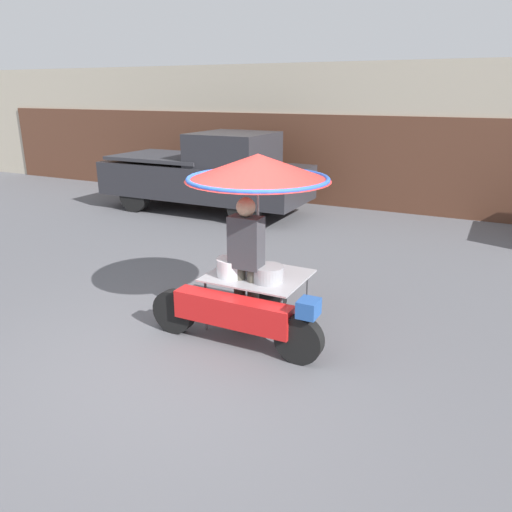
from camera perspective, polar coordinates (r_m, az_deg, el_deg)
ground_plane at (r=5.48m, az=-7.83°, el=-11.81°), size 36.00×36.00×0.00m
shopfront_building at (r=13.16m, az=14.76°, el=13.18°), size 28.00×2.06×3.38m
vendor_motorcycle_cart at (r=5.63m, az=-0.18°, el=6.23°), size 2.11×1.65×2.08m
vendor_person at (r=5.72m, az=-1.13°, el=-0.29°), size 0.38×0.22×1.62m
pickup_truck at (r=11.84m, az=-5.36°, el=9.36°), size 4.90×1.88×1.85m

